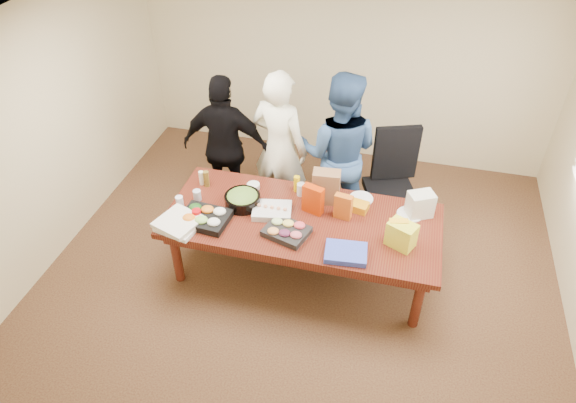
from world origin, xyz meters
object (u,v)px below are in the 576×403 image
(conference_table, at_px, (302,245))
(person_right, at_px, (339,153))
(office_chair, at_px, (390,188))
(sheet_cake, at_px, (272,211))
(person_center, at_px, (280,148))
(salad_bowl, at_px, (243,200))

(conference_table, height_order, person_right, person_right)
(office_chair, bearing_deg, person_right, 155.78)
(sheet_cake, bearing_deg, person_center, 89.09)
(sheet_cake, height_order, salad_bowl, salad_bowl)
(person_center, distance_m, salad_bowl, 0.87)
(sheet_cake, distance_m, salad_bowl, 0.34)
(person_right, bearing_deg, salad_bowl, 46.19)
(person_center, xyz_separation_m, person_right, (0.68, 0.06, 0.01))
(person_center, relative_size, salad_bowl, 5.06)
(conference_table, xyz_separation_m, sheet_cake, (-0.32, 0.01, 0.41))
(person_center, height_order, salad_bowl, person_center)
(person_right, relative_size, salad_bowl, 5.13)
(conference_table, bearing_deg, sheet_cake, 178.87)
(person_right, relative_size, sheet_cake, 4.90)
(conference_table, relative_size, office_chair, 2.28)
(office_chair, relative_size, person_right, 0.63)
(person_right, bearing_deg, person_center, 4.64)
(office_chair, height_order, person_right, person_right)
(office_chair, height_order, sheet_cake, office_chair)
(office_chair, relative_size, person_center, 0.64)
(office_chair, distance_m, salad_bowl, 1.72)
(person_right, height_order, sheet_cake, person_right)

